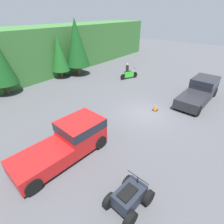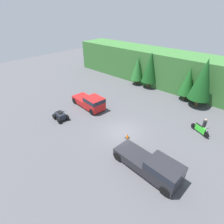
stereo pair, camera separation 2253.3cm
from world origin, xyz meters
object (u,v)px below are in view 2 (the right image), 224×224
pickup_truck_red (91,102)px  rider_person (204,125)px  dirt_bike (200,129)px  quad_atv (61,116)px  pickup_truck_second (153,166)px  traffic_cone (127,136)px

pickup_truck_red → rider_person: pickup_truck_red is taller
dirt_bike → quad_atv: size_ratio=1.09×
pickup_truck_red → pickup_truck_second: size_ratio=0.90×
pickup_truck_red → traffic_cone: size_ratio=9.85×
pickup_truck_second → rider_person: pickup_truck_second is taller
pickup_truck_second → quad_atv: size_ratio=2.96×
quad_atv → traffic_cone: bearing=23.9°
dirt_bike → traffic_cone: dirt_bike is taller
pickup_truck_second → quad_atv: bearing=-174.7°
pickup_truck_red → rider_person: (13.22, 4.69, -0.01)m
pickup_truck_second → rider_person: (1.14, 8.72, -0.02)m
rider_person → traffic_cone: size_ratio=3.20×
pickup_truck_red → pickup_truck_second: (12.08, -4.03, 0.00)m
dirt_bike → traffic_cone: bearing=-107.5°
rider_person → traffic_cone: (-5.55, -6.40, -0.70)m
rider_person → dirt_bike: bearing=-99.5°
quad_atv → traffic_cone: size_ratio=3.71×
pickup_truck_red → quad_atv: 4.47m
dirt_bike → quad_atv: quad_atv is taller
pickup_truck_second → dirt_bike: bearing=87.0°
pickup_truck_second → rider_person: bearing=86.2°
pickup_truck_red → pickup_truck_second: bearing=-13.0°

